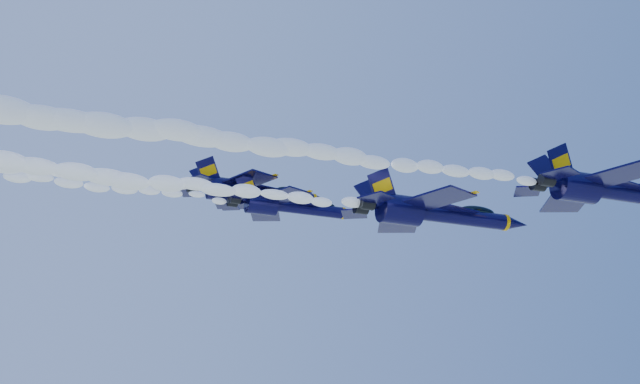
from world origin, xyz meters
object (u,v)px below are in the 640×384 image
object	(u,v)px
jet_lead	(609,190)
jet_third	(288,206)
jet_second	(434,213)
jet_fourth	(253,192)

from	to	relation	value
jet_lead	jet_third	size ratio (longest dim) A/B	1.27
jet_second	jet_fourth	distance (m)	21.67
jet_lead	jet_second	bearing A→B (deg)	150.96
jet_fourth	jet_second	bearing A→B (deg)	-47.87
jet_lead	jet_second	size ratio (longest dim) A/B	1.01
jet_lead	jet_fourth	distance (m)	37.62
jet_third	jet_second	bearing A→B (deg)	-46.84
jet_third	jet_fourth	distance (m)	5.17
jet_second	jet_lead	bearing A→B (deg)	-29.04
jet_second	jet_fourth	bearing A→B (deg)	132.13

